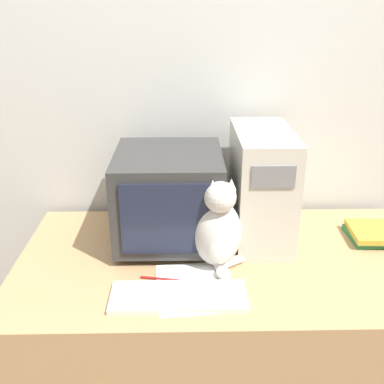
{
  "coord_description": "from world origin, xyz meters",
  "views": [
    {
      "loc": [
        -0.15,
        -1.05,
        1.65
      ],
      "look_at": [
        -0.12,
        0.47,
        1.0
      ],
      "focal_mm": 42.0,
      "sensor_mm": 36.0,
      "label": 1
    }
  ],
  "objects_px": {
    "computer_tower": "(261,186)",
    "crt_monitor": "(169,196)",
    "book_stack": "(370,234)",
    "pen": "(160,279)",
    "keyboard": "(179,296)",
    "cat": "(218,230)"
  },
  "relations": [
    {
      "from": "computer_tower",
      "to": "crt_monitor",
      "type": "bearing_deg",
      "value": -175.89
    },
    {
      "from": "book_stack",
      "to": "pen",
      "type": "distance_m",
      "value": 0.88
    },
    {
      "from": "computer_tower",
      "to": "book_stack",
      "type": "relative_size",
      "value": 2.22
    },
    {
      "from": "computer_tower",
      "to": "keyboard",
      "type": "xyz_separation_m",
      "value": [
        -0.32,
        -0.42,
        -0.21
      ]
    },
    {
      "from": "crt_monitor",
      "to": "computer_tower",
      "type": "xyz_separation_m",
      "value": [
        0.36,
        0.03,
        0.03
      ]
    },
    {
      "from": "cat",
      "to": "book_stack",
      "type": "distance_m",
      "value": 0.66
    },
    {
      "from": "computer_tower",
      "to": "pen",
      "type": "bearing_deg",
      "value": -141.22
    },
    {
      "from": "crt_monitor",
      "to": "cat",
      "type": "distance_m",
      "value": 0.27
    },
    {
      "from": "cat",
      "to": "computer_tower",
      "type": "bearing_deg",
      "value": 40.46
    },
    {
      "from": "computer_tower",
      "to": "pen",
      "type": "distance_m",
      "value": 0.55
    },
    {
      "from": "keyboard",
      "to": "pen",
      "type": "height_order",
      "value": "keyboard"
    },
    {
      "from": "keyboard",
      "to": "cat",
      "type": "distance_m",
      "value": 0.28
    },
    {
      "from": "keyboard",
      "to": "book_stack",
      "type": "height_order",
      "value": "book_stack"
    },
    {
      "from": "book_stack",
      "to": "computer_tower",
      "type": "bearing_deg",
      "value": 174.51
    },
    {
      "from": "computer_tower",
      "to": "book_stack",
      "type": "xyz_separation_m",
      "value": [
        0.45,
        -0.04,
        -0.2
      ]
    },
    {
      "from": "keyboard",
      "to": "cat",
      "type": "xyz_separation_m",
      "value": [
        0.14,
        0.21,
        0.13
      ]
    },
    {
      "from": "crt_monitor",
      "to": "book_stack",
      "type": "distance_m",
      "value": 0.83
    },
    {
      "from": "keyboard",
      "to": "cat",
      "type": "relative_size",
      "value": 1.29
    },
    {
      "from": "keyboard",
      "to": "book_stack",
      "type": "bearing_deg",
      "value": 26.28
    },
    {
      "from": "cat",
      "to": "pen",
      "type": "xyz_separation_m",
      "value": [
        -0.21,
        -0.1,
        -0.14
      ]
    },
    {
      "from": "keyboard",
      "to": "crt_monitor",
      "type": "bearing_deg",
      "value": 95.53
    },
    {
      "from": "crt_monitor",
      "to": "computer_tower",
      "type": "height_order",
      "value": "computer_tower"
    }
  ]
}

